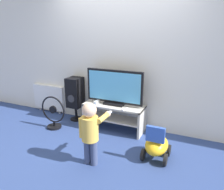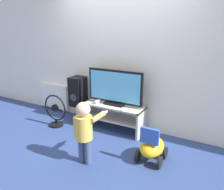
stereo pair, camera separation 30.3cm
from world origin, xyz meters
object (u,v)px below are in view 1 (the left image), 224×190
Objects in this scene: remote_primary at (125,109)px; child at (91,129)px; television at (114,88)px; game_console at (97,102)px; floor_fan at (53,114)px; ride_on_toy at (156,145)px; speaker_tower at (75,93)px; radiator at (49,98)px.

child reaches higher than remote_primary.
game_console is at bearing -163.81° from television.
floor_fan reaches higher than game_console.
ride_on_toy reaches higher than remote_primary.
remote_primary is at bearing -8.51° from game_console.
television reaches higher than floor_fan.
floor_fan is at bearing -155.75° from game_console.
remote_primary is 0.15× the size of child.
television is 7.74× the size of remote_primary.
ride_on_toy is (0.92, -0.62, -0.58)m from television.
television is 1.25m from ride_on_toy.
radiator is at bearing 170.70° from speaker_tower.
remote_primary is at bearing 145.64° from ride_on_toy.
radiator is at bearing 167.86° from game_console.
floor_fan is at bearing -45.69° from radiator.
speaker_tower is at bearing 175.22° from television.
floor_fan is (-0.73, -0.33, -0.23)m from game_console.
child is at bearing -49.27° from speaker_tower.
radiator is (-1.33, 0.29, -0.18)m from game_console.
speaker_tower is 1.13× the size of radiator.
remote_primary is (0.27, -0.17, -0.29)m from television.
radiator is at bearing 134.31° from floor_fan.
television is 1.23m from floor_fan.
television is at bearing 16.19° from game_console.
speaker_tower is (-0.87, 0.07, -0.23)m from television.
child is at bearing -82.70° from television.
child is 2.21m from radiator.
remote_primary is at bearing -12.22° from speaker_tower.
speaker_tower reaches higher than floor_fan.
floor_fan is at bearing -108.56° from speaker_tower.
game_console is 0.19× the size of child.
child is at bearing -98.02° from remote_primary.
radiator is at bearing 173.09° from television.
child reaches higher than ride_on_toy.
radiator reaches higher than remote_primary.
game_console reaches higher than remote_primary.
game_console is at bearing 113.72° from child.
television reaches higher than remote_primary.
ride_on_toy is at bearing -23.37° from game_console.
ride_on_toy is at bearing 31.95° from child.
child is (0.44, -1.01, 0.02)m from game_console.
television is at bearing -6.91° from radiator.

